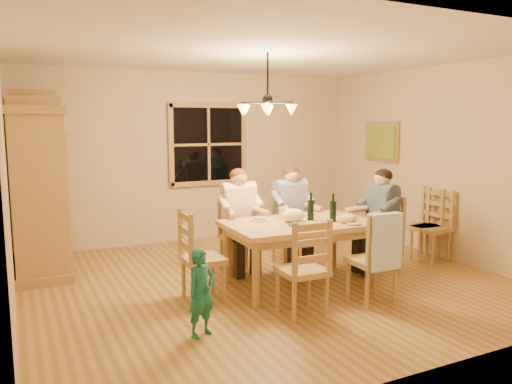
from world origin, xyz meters
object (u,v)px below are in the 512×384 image
chair_near_right (371,274)px  chair_spare_front (421,237)px  adult_woman (239,207)px  chair_spare_back (430,239)px  chair_end_left (203,273)px  chair_end_right (380,250)px  child (201,293)px  chandelier (268,108)px  dining_table (299,231)px  adult_plaid_man (291,203)px  wine_bottle_a (311,206)px  armoire (38,191)px  wine_bottle_b (333,207)px  adult_slate_man (381,208)px  chair_far_right (291,243)px  chair_near_left (302,285)px  chair_far_left (239,248)px

chair_near_right → chair_spare_front: (1.78, 1.10, 0.00)m
adult_woman → chair_spare_back: size_ratio=0.88×
chair_end_left → chair_end_right: bearing=90.0°
child → chair_end_right: bearing=-4.3°
chandelier → dining_table: chandelier is taller
chair_near_right → adult_plaid_man: (-0.05, 1.61, 0.54)m
chair_end_right → wine_bottle_a: 1.19m
chair_spare_back → armoire: bearing=62.9°
child → wine_bottle_b: bearing=-0.7°
adult_slate_man → chair_spare_back: size_ratio=0.88×
adult_plaid_man → wine_bottle_b: 0.94m
chair_near_right → adult_slate_man: 1.23m
chair_end_right → wine_bottle_b: wine_bottle_b is taller
dining_table → chair_spare_back: 2.21m
chandelier → adult_woman: chandelier is taller
wine_bottle_b → chair_spare_back: wine_bottle_b is taller
adult_woman → wine_bottle_b: bearing=130.6°
chair_far_right → chair_spare_front: same height
chair_near_left → chair_near_right: size_ratio=1.00×
adult_plaid_man → adult_slate_man: size_ratio=1.00×
chair_far_left → chair_end_left: (-0.78, -0.78, 0.00)m
chandelier → chair_end_right: bearing=-12.9°
adult_plaid_man → adult_slate_man: 1.17m
wine_bottle_a → chair_spare_back: (2.01, 0.08, -0.62)m
armoire → chair_far_left: armoire is taller
chair_end_left → chair_spare_back: same height
chair_far_right → chair_end_left: same height
chair_end_left → chandelier: bearing=108.0°
chair_end_left → chair_end_right: same height
chandelier → wine_bottle_a: size_ratio=2.33×
adult_plaid_man → wine_bottle_b: adult_plaid_man is taller
chair_near_left → wine_bottle_b: (0.82, 0.65, 0.62)m
wine_bottle_b → chair_spare_front: bearing=13.1°
armoire → child: bearing=-66.6°
armoire → adult_woman: armoire is taller
chair_near_left → chair_spare_front: (2.63, 1.08, 0.00)m
adult_slate_man → wine_bottle_b: 0.82m
chair_spare_front → adult_woman: bearing=81.9°
dining_table → wine_bottle_b: wine_bottle_b is taller
adult_plaid_man → adult_woman: bearing=0.0°
armoire → chair_spare_back: armoire is taller
chair_near_left → adult_woman: size_ratio=1.13×
chandelier → chair_far_left: chandelier is taller
dining_table → chair_far_right: bearing=66.1°
dining_table → child: 1.74m
chandelier → dining_table: 1.48m
adult_plaid_man → armoire: bearing=-18.5°
chair_near_right → armoire: bearing=140.2°
chair_far_right → adult_plaid_man: 0.54m
wine_bottle_b → chair_end_right: bearing=7.5°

